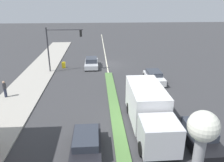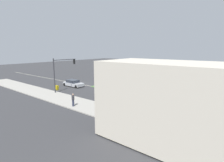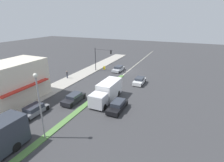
{
  "view_description": "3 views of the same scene",
  "coord_description": "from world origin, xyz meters",
  "px_view_note": "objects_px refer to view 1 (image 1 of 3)",
  "views": [
    {
      "loc": [
        1.44,
        30.58,
        8.87
      ],
      "look_at": [
        0.09,
        11.77,
        1.84
      ],
      "focal_mm": 35.0,
      "sensor_mm": 36.0,
      "label": 1
    },
    {
      "loc": [
        23.62,
        27.71,
        7.23
      ],
      "look_at": [
        -0.18,
        8.75,
        1.6
      ],
      "focal_mm": 28.0,
      "sensor_mm": 36.0,
      "label": 2
    },
    {
      "loc": [
        -13.31,
        39.73,
        12.5
      ],
      "look_at": [
        -1.29,
        12.73,
        1.77
      ],
      "focal_mm": 28.0,
      "sensor_mm": 36.0,
      "label": 3
    }
  ],
  "objects_px": {
    "pedestrian": "(5,89)",
    "van_white": "(154,77)",
    "delivery_truck": "(148,109)",
    "suv_black": "(199,136)",
    "sedan_dark": "(86,146)",
    "sedan_silver": "(91,63)",
    "traffic_signal_main": "(59,42)",
    "warning_aframe_sign": "(64,65)"
  },
  "relations": [
    {
      "from": "pedestrian",
      "to": "sedan_silver",
      "type": "relative_size",
      "value": 0.38
    },
    {
      "from": "sedan_dark",
      "to": "suv_black",
      "type": "relative_size",
      "value": 0.99
    },
    {
      "from": "delivery_truck",
      "to": "sedan_silver",
      "type": "height_order",
      "value": "delivery_truck"
    },
    {
      "from": "delivery_truck",
      "to": "suv_black",
      "type": "relative_size",
      "value": 1.71
    },
    {
      "from": "sedan_dark",
      "to": "sedan_silver",
      "type": "height_order",
      "value": "sedan_dark"
    },
    {
      "from": "van_white",
      "to": "suv_black",
      "type": "height_order",
      "value": "suv_black"
    },
    {
      "from": "pedestrian",
      "to": "van_white",
      "type": "relative_size",
      "value": 0.42
    },
    {
      "from": "sedan_dark",
      "to": "van_white",
      "type": "distance_m",
      "value": 14.0
    },
    {
      "from": "warning_aframe_sign",
      "to": "sedan_silver",
      "type": "height_order",
      "value": "sedan_silver"
    },
    {
      "from": "sedan_silver",
      "to": "suv_black",
      "type": "bearing_deg",
      "value": 111.64
    },
    {
      "from": "suv_black",
      "to": "traffic_signal_main",
      "type": "bearing_deg",
      "value": -55.55
    },
    {
      "from": "warning_aframe_sign",
      "to": "van_white",
      "type": "bearing_deg",
      "value": 150.01
    },
    {
      "from": "sedan_silver",
      "to": "suv_black",
      "type": "relative_size",
      "value": 0.98
    },
    {
      "from": "sedan_dark",
      "to": "sedan_silver",
      "type": "distance_m",
      "value": 18.63
    },
    {
      "from": "sedan_dark",
      "to": "suv_black",
      "type": "xyz_separation_m",
      "value": [
        -7.2,
        -0.48,
        -0.0
      ]
    },
    {
      "from": "pedestrian",
      "to": "van_white",
      "type": "xyz_separation_m",
      "value": [
        -15.22,
        -3.21,
        -0.33
      ]
    },
    {
      "from": "sedan_dark",
      "to": "warning_aframe_sign",
      "type": "bearing_deg",
      "value": -78.21
    },
    {
      "from": "pedestrian",
      "to": "suv_black",
      "type": "distance_m",
      "value": 17.35
    },
    {
      "from": "sedan_dark",
      "to": "van_white",
      "type": "bearing_deg",
      "value": -120.96
    },
    {
      "from": "van_white",
      "to": "sedan_silver",
      "type": "relative_size",
      "value": 0.9
    },
    {
      "from": "traffic_signal_main",
      "to": "sedan_silver",
      "type": "xyz_separation_m",
      "value": [
        -3.92,
        -1.93,
        -3.3
      ]
    },
    {
      "from": "sedan_silver",
      "to": "delivery_truck",
      "type": "bearing_deg",
      "value": 105.61
    },
    {
      "from": "pedestrian",
      "to": "sedan_dark",
      "type": "relative_size",
      "value": 0.37
    },
    {
      "from": "warning_aframe_sign",
      "to": "sedan_silver",
      "type": "bearing_deg",
      "value": -176.09
    },
    {
      "from": "sedan_dark",
      "to": "delivery_truck",
      "type": "bearing_deg",
      "value": -146.74
    },
    {
      "from": "van_white",
      "to": "sedan_silver",
      "type": "distance_m",
      "value": 9.79
    },
    {
      "from": "warning_aframe_sign",
      "to": "suv_black",
      "type": "bearing_deg",
      "value": 121.67
    },
    {
      "from": "sedan_silver",
      "to": "suv_black",
      "type": "height_order",
      "value": "suv_black"
    },
    {
      "from": "traffic_signal_main",
      "to": "sedan_silver",
      "type": "relative_size",
      "value": 1.3
    },
    {
      "from": "warning_aframe_sign",
      "to": "van_white",
      "type": "relative_size",
      "value": 0.22
    },
    {
      "from": "warning_aframe_sign",
      "to": "van_white",
      "type": "xyz_separation_m",
      "value": [
        -11.03,
        6.37,
        0.21
      ]
    },
    {
      "from": "van_white",
      "to": "suv_black",
      "type": "xyz_separation_m",
      "value": [
        -0.0,
        11.52,
        0.02
      ]
    },
    {
      "from": "sedan_dark",
      "to": "sedan_silver",
      "type": "xyz_separation_m",
      "value": [
        0.0,
        -18.63,
        -0.05
      ]
    },
    {
      "from": "van_white",
      "to": "sedan_silver",
      "type": "height_order",
      "value": "van_white"
    },
    {
      "from": "sedan_silver",
      "to": "warning_aframe_sign",
      "type": "bearing_deg",
      "value": 3.91
    },
    {
      "from": "warning_aframe_sign",
      "to": "sedan_dark",
      "type": "bearing_deg",
      "value": 101.79
    },
    {
      "from": "traffic_signal_main",
      "to": "pedestrian",
      "type": "relative_size",
      "value": 3.46
    },
    {
      "from": "warning_aframe_sign",
      "to": "delivery_truck",
      "type": "bearing_deg",
      "value": 118.0
    },
    {
      "from": "van_white",
      "to": "warning_aframe_sign",
      "type": "bearing_deg",
      "value": -29.99
    },
    {
      "from": "delivery_truck",
      "to": "traffic_signal_main",
      "type": "bearing_deg",
      "value": -58.93
    },
    {
      "from": "warning_aframe_sign",
      "to": "van_white",
      "type": "height_order",
      "value": "van_white"
    },
    {
      "from": "traffic_signal_main",
      "to": "warning_aframe_sign",
      "type": "relative_size",
      "value": 6.69
    }
  ]
}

